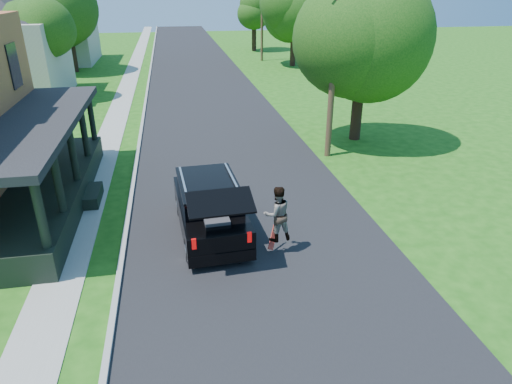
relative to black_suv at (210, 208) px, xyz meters
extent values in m
plane|color=#1B5210|center=(1.40, -2.98, -0.86)|extent=(140.00, 140.00, 0.00)
cube|color=black|center=(1.40, 17.02, -0.86)|extent=(8.00, 120.00, 0.02)
cube|color=#979792|center=(-2.65, 17.02, -0.86)|extent=(0.15, 120.00, 0.12)
cube|color=gray|center=(-4.20, 17.02, -0.86)|extent=(1.30, 120.00, 0.03)
cube|color=black|center=(-5.40, 3.02, -0.41)|extent=(2.40, 10.00, 0.90)
cube|color=black|center=(-5.40, 3.02, 2.14)|extent=(2.60, 10.30, 0.25)
cube|color=beige|center=(-12.10, 37.02, 1.64)|extent=(8.00, 8.00, 5.00)
cube|color=black|center=(0.00, 0.00, -0.21)|extent=(2.11, 4.54, 0.86)
cube|color=black|center=(-0.01, 0.15, 0.48)|extent=(1.87, 2.85, 0.56)
cube|color=black|center=(-0.01, 0.15, 0.78)|extent=(1.91, 2.94, 0.08)
cube|color=black|center=(0.12, -2.16, 1.20)|extent=(1.77, 1.02, 0.38)
cube|color=#343338|center=(0.07, -1.33, 0.09)|extent=(0.74, 0.64, 0.45)
cube|color=silver|center=(-0.75, 0.11, 0.87)|extent=(0.20, 2.44, 0.06)
cube|color=silver|center=(0.74, 0.20, 0.87)|extent=(0.20, 2.44, 0.06)
cube|color=#990505|center=(-0.62, -2.24, 0.09)|extent=(0.12, 0.07, 0.30)
cube|color=#990505|center=(0.87, -2.15, 0.09)|extent=(0.12, 0.07, 0.30)
cylinder|color=black|center=(-0.89, 1.42, -0.52)|extent=(0.28, 0.70, 0.69)
cylinder|color=black|center=(0.73, 1.51, -0.52)|extent=(0.28, 0.70, 0.69)
cylinder|color=black|center=(-0.73, -1.51, -0.52)|extent=(0.28, 0.70, 0.69)
cylinder|color=black|center=(0.89, -1.42, -0.52)|extent=(0.28, 0.70, 0.69)
imported|color=black|center=(1.79, -1.48, 0.37)|extent=(0.90, 0.75, 1.66)
cube|color=#A21A0D|center=(1.71, -1.36, -0.46)|extent=(0.41, 0.48, 0.67)
cylinder|color=black|center=(-9.06, 19.77, 0.66)|extent=(0.72, 0.72, 3.05)
sphere|color=#3A651B|center=(-9.06, 19.77, 3.74)|extent=(5.95, 5.95, 4.64)
sphere|color=#3A651B|center=(-8.58, 19.62, 4.77)|extent=(5.15, 5.15, 4.02)
sphere|color=#3A651B|center=(-9.67, 19.98, 4.25)|extent=(5.29, 5.29, 4.13)
cylinder|color=black|center=(-9.21, 31.02, 0.91)|extent=(0.79, 0.79, 3.55)
sphere|color=#3A651B|center=(-9.21, 31.02, 4.74)|extent=(7.77, 7.77, 6.14)
cylinder|color=black|center=(8.05, 8.23, 0.69)|extent=(0.62, 0.62, 3.10)
sphere|color=#3A651B|center=(8.05, 8.23, 3.89)|extent=(5.75, 5.75, 4.97)
sphere|color=#3A651B|center=(8.38, 7.88, 5.00)|extent=(4.98, 4.98, 4.31)
sphere|color=#3A651B|center=(7.64, 8.69, 4.45)|extent=(5.11, 5.11, 4.42)
cylinder|color=black|center=(10.68, 30.74, 0.78)|extent=(0.55, 0.55, 3.28)
sphere|color=#3A651B|center=(10.68, 30.74, 4.32)|extent=(6.07, 6.07, 5.71)
sphere|color=#3A651B|center=(10.19, 31.08, 4.95)|extent=(5.39, 5.39, 5.07)
cylinder|color=black|center=(8.96, 41.88, 0.59)|extent=(0.67, 0.67, 2.92)
sphere|color=#3A651B|center=(8.96, 41.88, 3.51)|extent=(5.72, 5.72, 4.38)
sphere|color=#3A651B|center=(9.19, 41.49, 4.49)|extent=(4.95, 4.95, 3.79)
sphere|color=#3A651B|center=(8.68, 42.39, 4.00)|extent=(5.08, 5.08, 3.89)
cylinder|color=#4C3523|center=(5.90, 6.10, 3.26)|extent=(0.32, 0.32, 8.24)
cylinder|color=#4C3523|center=(8.40, 34.34, 3.04)|extent=(0.26, 0.26, 7.81)
camera|label=1|loc=(-0.89, -12.66, 6.32)|focal=32.00mm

